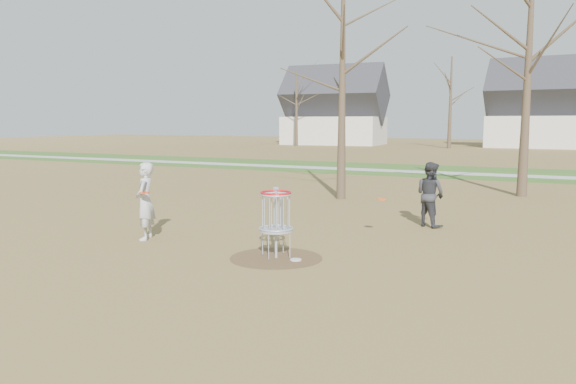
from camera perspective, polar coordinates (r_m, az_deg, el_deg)
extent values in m
plane|color=brown|center=(10.97, -1.22, -6.73)|extent=(160.00, 160.00, 0.00)
cube|color=#2D5119|center=(30.92, 17.43, 1.95)|extent=(160.00, 8.00, 0.01)
cube|color=#9E9E99|center=(29.93, 17.11, 1.82)|extent=(160.00, 1.50, 0.01)
cylinder|color=#47331E|center=(10.97, -1.22, -6.71)|extent=(1.80, 1.80, 0.01)
imported|color=#BBBBBB|center=(12.93, -14.32, -0.91)|extent=(0.65, 0.75, 1.74)
imported|color=#2D2E32|center=(14.55, 14.24, -0.23)|extent=(0.99, 0.93, 1.63)
cylinder|color=silver|center=(10.76, 0.79, -6.89)|extent=(0.22, 0.22, 0.02)
cylinder|color=#F4550C|center=(12.92, 9.47, -0.72)|extent=(0.22, 0.22, 0.05)
cylinder|color=#ED380C|center=(12.56, -14.39, -0.08)|extent=(0.22, 0.22, 0.02)
cylinder|color=#9EA3AD|center=(10.83, -1.23, -3.26)|extent=(0.05, 0.05, 1.35)
cylinder|color=#9EA3AD|center=(10.85, -1.23, -3.91)|extent=(0.64, 0.64, 0.04)
torus|color=#9EA3AD|center=(10.74, -1.24, -0.24)|extent=(0.60, 0.60, 0.04)
torus|color=red|center=(10.73, -1.24, -0.06)|extent=(0.60, 0.60, 0.04)
cone|color=#382B1E|center=(19.25, 5.53, 10.45)|extent=(0.32, 0.32, 7.50)
cone|color=#382B1E|center=(21.51, 23.18, 10.90)|extent=(0.36, 0.36, 8.50)
cone|color=#382B1E|center=(61.65, 0.87, 8.42)|extent=(0.36, 0.36, 8.00)
cone|color=#382B1E|center=(58.47, 16.17, 8.70)|extent=(0.40, 0.40, 9.00)
cube|color=silver|center=(66.30, 4.71, 6.23)|extent=(11.46, 7.75, 3.20)
pyramid|color=#2D2D33|center=(66.34, 4.74, 9.15)|extent=(12.01, 7.79, 3.55)
cube|color=silver|center=(63.47, 24.25, 5.59)|extent=(10.24, 7.34, 3.20)
pyramid|color=#2D2D33|center=(63.51, 24.41, 8.63)|extent=(10.74, 7.36, 3.55)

